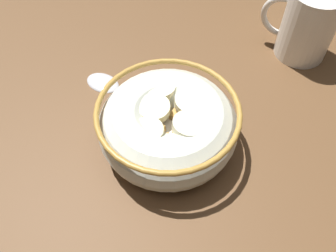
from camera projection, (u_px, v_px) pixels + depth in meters
ground_plane at (168, 146)px, 42.06cm from camera, size 92.84×92.84×2.00cm
cereal_bowl at (168, 125)px, 38.66cm from camera, size 15.30×15.30×6.07cm
spoon at (113, 86)px, 45.95cm from camera, size 14.82×3.45×0.80cm
coffee_mug at (307, 24)px, 46.63cm from camera, size 9.93×6.90×9.41cm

